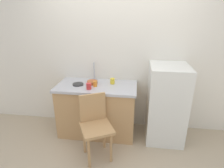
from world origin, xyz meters
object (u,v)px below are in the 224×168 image
chair (95,124)px  hotplate (78,84)px  cup_orange (95,84)px  cup_yellow (112,81)px  terracotta_bowl (92,82)px  refrigerator (166,104)px  cup_red (89,86)px

chair → hotplate: chair is taller
chair → cup_orange: (-0.10, 0.49, 0.39)m
cup_orange → cup_yellow: (0.25, 0.15, 0.00)m
cup_yellow → terracotta_bowl: bearing=-172.6°
hotplate → refrigerator: bearing=1.0°
refrigerator → hotplate: refrigerator is taller
chair → terracotta_bowl: terracotta_bowl is taller
refrigerator → terracotta_bowl: refrigerator is taller
hotplate → cup_yellow: size_ratio=1.91×
terracotta_bowl → hotplate: bearing=-159.5°
refrigerator → cup_red: refrigerator is taller
terracotta_bowl → cup_yellow: cup_yellow is taller
cup_red → cup_orange: bearing=60.4°
chair → terracotta_bowl: 0.72m
hotplate → cup_orange: cup_orange is taller
chair → hotplate: bearing=99.2°
terracotta_bowl → cup_orange: 0.13m
chair → refrigerator: bearing=1.5°
cup_red → cup_yellow: bearing=40.2°
cup_red → cup_orange: 0.13m
refrigerator → chair: (-0.99, -0.54, -0.10)m
refrigerator → cup_orange: bearing=-177.3°
terracotta_bowl → hotplate: (-0.21, -0.08, -0.01)m
cup_red → terracotta_bowl: bearing=90.5°
cup_orange → cup_yellow: size_ratio=0.96×
chair → cup_yellow: (0.15, 0.64, 0.39)m
cup_red → cup_orange: cup_red is taller
refrigerator → cup_orange: (-1.09, -0.05, 0.29)m
terracotta_bowl → cup_orange: (0.07, -0.11, 0.02)m
terracotta_bowl → cup_red: cup_red is taller
refrigerator → cup_yellow: size_ratio=13.52×
refrigerator → cup_orange: size_ratio=14.01×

